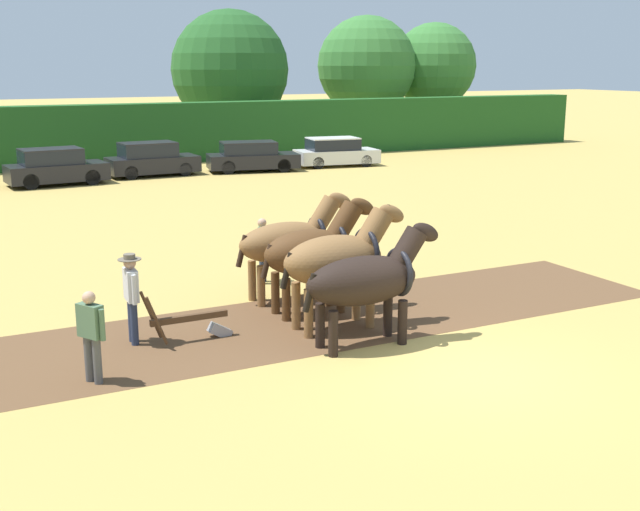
# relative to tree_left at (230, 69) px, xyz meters

# --- Properties ---
(ground_plane) EXTENTS (240.00, 240.00, 0.00)m
(ground_plane) POSITION_rel_tree_left_xyz_m (-9.97, -37.41, -4.82)
(ground_plane) COLOR tan
(plowed_furrow_strip) EXTENTS (21.93, 3.77, 0.01)m
(plowed_furrow_strip) POSITION_rel_tree_left_xyz_m (-14.22, -33.85, -4.82)
(plowed_furrow_strip) COLOR brown
(plowed_furrow_strip) RESTS_ON ground
(hedgerow) EXTENTS (62.91, 1.48, 3.14)m
(hedgerow) POSITION_rel_tree_left_xyz_m (-9.97, -5.83, -3.25)
(hedgerow) COLOR #1E511E
(hedgerow) RESTS_ON ground
(tree_left) EXTENTS (7.25, 7.25, 8.45)m
(tree_left) POSITION_rel_tree_left_xyz_m (0.00, 0.00, 0.00)
(tree_left) COLOR brown
(tree_left) RESTS_ON ground
(tree_center_left) EXTENTS (6.62, 6.62, 8.34)m
(tree_center_left) POSITION_rel_tree_left_xyz_m (9.81, 0.11, 0.21)
(tree_center_left) COLOR #423323
(tree_center_left) RESTS_ON ground
(tree_center) EXTENTS (5.88, 5.88, 7.99)m
(tree_center) POSITION_rel_tree_left_xyz_m (15.12, -0.15, 0.22)
(tree_center) COLOR #423323
(tree_center) RESTS_ON ground
(draft_horse_lead_left) EXTENTS (2.91, 0.96, 2.31)m
(draft_horse_lead_left) POSITION_rel_tree_left_xyz_m (-10.82, -35.57, -3.55)
(draft_horse_lead_left) COLOR black
(draft_horse_lead_left) RESTS_ON ground
(draft_horse_lead_right) EXTENTS (2.79, 1.04, 2.48)m
(draft_horse_lead_right) POSITION_rel_tree_left_xyz_m (-10.82, -34.44, -3.41)
(draft_horse_lead_right) COLOR brown
(draft_horse_lead_right) RESTS_ON ground
(draft_horse_trail_left) EXTENTS (2.69, 1.01, 2.45)m
(draft_horse_trail_left) POSITION_rel_tree_left_xyz_m (-10.81, -33.30, -3.48)
(draft_horse_trail_left) COLOR #513319
(draft_horse_trail_left) RESTS_ON ground
(draft_horse_trail_right) EXTENTS (2.88, 0.95, 2.40)m
(draft_horse_trail_right) POSITION_rel_tree_left_xyz_m (-10.81, -32.16, -3.50)
(draft_horse_trail_right) COLOR brown
(draft_horse_trail_right) RESTS_ON ground
(plow) EXTENTS (1.72, 0.46, 1.13)m
(plow) POSITION_rel_tree_left_xyz_m (-13.57, -33.86, -4.50)
(plow) COLOR #4C331E
(plow) RESTS_ON ground
(farmer_at_plow) EXTENTS (0.43, 0.67, 1.73)m
(farmer_at_plow) POSITION_rel_tree_left_xyz_m (-14.69, -33.51, -3.81)
(farmer_at_plow) COLOR #28334C
(farmer_at_plow) RESTS_ON ground
(farmer_beside_team) EXTENTS (0.41, 0.56, 1.57)m
(farmer_beside_team) POSITION_rel_tree_left_xyz_m (-10.84, -30.64, -3.92)
(farmer_beside_team) COLOR #28334C
(farmer_beside_team) RESTS_ON ground
(farmer_onlooker_left) EXTENTS (0.40, 0.57, 1.56)m
(farmer_onlooker_left) POSITION_rel_tree_left_xyz_m (-15.76, -35.12, -3.93)
(farmer_onlooker_left) COLOR #4C4C4C
(farmer_onlooker_left) RESTS_ON ground
(parked_car_center) EXTENTS (4.30, 2.17, 1.60)m
(parked_car_center) POSITION_rel_tree_left_xyz_m (-12.61, -11.73, -4.05)
(parked_car_center) COLOR black
(parked_car_center) RESTS_ON ground
(parked_car_center_right) EXTENTS (4.24, 1.96, 1.59)m
(parked_car_center_right) POSITION_rel_tree_left_xyz_m (-8.09, -10.72, -4.06)
(parked_car_center_right) COLOR black
(parked_car_center_right) RESTS_ON ground
(parked_car_right) EXTENTS (4.67, 2.68, 1.46)m
(parked_car_right) POSITION_rel_tree_left_xyz_m (-3.25, -11.32, -4.11)
(parked_car_right) COLOR black
(parked_car_right) RESTS_ON ground
(parked_car_far_right) EXTENTS (4.41, 2.35, 1.47)m
(parked_car_far_right) POSITION_rel_tree_left_xyz_m (1.39, -11.32, -4.12)
(parked_car_far_right) COLOR silver
(parked_car_far_right) RESTS_ON ground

